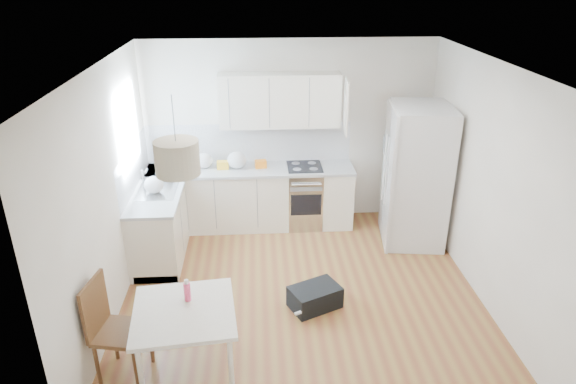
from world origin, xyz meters
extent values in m
plane|color=brown|center=(0.00, 0.00, 0.00)|extent=(4.20, 4.20, 0.00)
plane|color=white|center=(0.00, 0.00, 2.70)|extent=(4.20, 4.20, 0.00)
plane|color=beige|center=(0.00, 2.10, 1.35)|extent=(4.20, 0.00, 4.20)
plane|color=beige|center=(-2.10, 0.00, 1.35)|extent=(0.00, 4.20, 4.20)
plane|color=beige|center=(2.10, 0.00, 1.35)|extent=(0.00, 4.20, 4.20)
cube|color=#BFE0F9|center=(-2.09, 1.15, 1.75)|extent=(0.02, 1.00, 1.00)
cube|color=white|center=(-0.60, 1.80, 0.44)|extent=(3.00, 0.60, 0.88)
cube|color=white|center=(-1.80, 1.20, 0.44)|extent=(0.60, 1.80, 0.88)
cube|color=#B9BCBF|center=(-0.60, 1.80, 0.90)|extent=(3.02, 0.64, 0.04)
cube|color=#B9BCBF|center=(-1.80, 1.20, 0.90)|extent=(0.64, 1.82, 0.04)
cube|color=white|center=(-0.60, 2.09, 1.21)|extent=(3.00, 0.01, 0.58)
cube|color=white|center=(-2.09, 1.20, 1.21)|extent=(0.01, 1.80, 0.58)
cube|color=white|center=(-0.15, 1.94, 1.88)|extent=(1.70, 0.32, 0.75)
cube|color=beige|center=(-1.20, -1.24, 0.71)|extent=(1.01, 1.01, 0.04)
cylinder|color=white|center=(-1.54, -1.67, 0.34)|extent=(0.05, 0.05, 0.69)
cylinder|color=white|center=(-0.77, -1.58, 0.34)|extent=(0.05, 0.05, 0.69)
cylinder|color=white|center=(-1.62, -0.90, 0.34)|extent=(0.05, 0.05, 0.69)
cylinder|color=white|center=(-0.85, -0.81, 0.34)|extent=(0.05, 0.05, 0.69)
cylinder|color=#DD3D66|center=(-1.17, -1.08, 0.84)|extent=(0.07, 0.07, 0.22)
cube|color=black|center=(0.13, -0.28, 0.13)|extent=(0.66, 0.56, 0.26)
cylinder|color=beige|center=(-1.14, -1.15, 2.18)|extent=(0.42, 0.42, 0.29)
ellipsoid|color=white|center=(-1.53, 1.89, 1.02)|extent=(0.23, 0.20, 0.21)
ellipsoid|color=white|center=(-1.25, 1.85, 1.03)|extent=(0.25, 0.21, 0.22)
ellipsoid|color=white|center=(-0.78, 1.81, 1.04)|extent=(0.28, 0.23, 0.25)
ellipsoid|color=white|center=(-1.76, 1.44, 1.02)|extent=(0.23, 0.19, 0.20)
ellipsoid|color=white|center=(-1.82, 1.00, 1.03)|extent=(0.25, 0.21, 0.23)
cube|color=orange|center=(-0.44, 1.81, 0.98)|extent=(0.18, 0.12, 0.11)
cube|color=yellow|center=(-0.98, 1.80, 0.98)|extent=(0.17, 0.11, 0.11)
cube|color=#B93617|center=(-1.41, 1.84, 0.97)|extent=(0.15, 0.10, 0.10)
camera|label=1|loc=(-0.49, -5.14, 3.63)|focal=32.00mm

